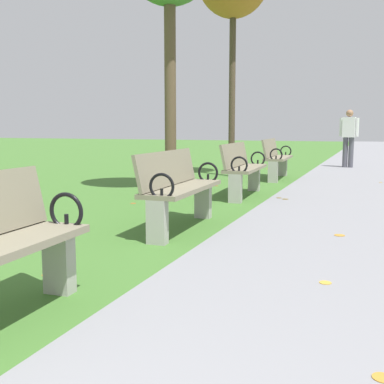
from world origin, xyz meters
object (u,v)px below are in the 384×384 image
object	(u,v)px
park_bench_3	(179,187)
pedestrian_walking	(349,135)
park_bench_4	(243,168)
park_bench_5	(276,157)

from	to	relation	value
park_bench_3	pedestrian_walking	xyz separation A→B (m)	(1.35, 9.32, 0.44)
park_bench_4	pedestrian_walking	world-z (taller)	pedestrian_walking
park_bench_3	park_bench_5	distance (m)	5.72
park_bench_4	pedestrian_walking	xyz separation A→B (m)	(1.35, 6.49, 0.44)
park_bench_3	park_bench_5	world-z (taller)	same
park_bench_3	park_bench_5	size ratio (longest dim) A/B	1.00
park_bench_3	pedestrian_walking	size ratio (longest dim) A/B	0.99
park_bench_3	pedestrian_walking	bearing A→B (deg)	81.79
park_bench_3	park_bench_4	xyz separation A→B (m)	(0.00, 2.82, 0.00)
park_bench_4	park_bench_5	distance (m)	2.89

